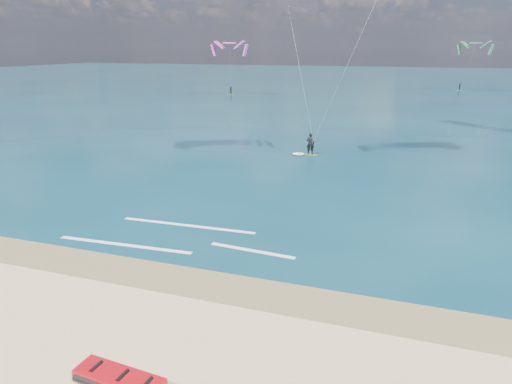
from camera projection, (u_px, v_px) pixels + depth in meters
ground at (315, 127)px, 52.16m from camera, size 320.00×320.00×0.00m
wet_sand_strip at (135, 271)px, 18.76m from camera, size 320.00×2.40×0.01m
sea at (368, 84)px, 109.92m from camera, size 320.00×200.00×0.04m
kitesurfer_main at (322, 45)px, 33.23m from camera, size 9.81×7.69×16.89m
shoreline_foam at (178, 238)px, 21.90m from camera, size 11.24×3.65×0.01m
distant_kites at (439, 69)px, 79.14m from camera, size 64.81×25.67×11.30m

